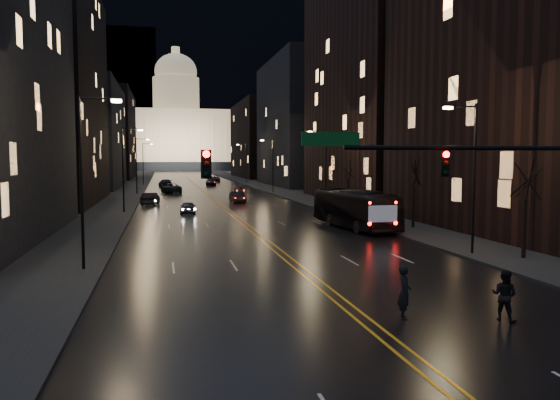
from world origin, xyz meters
TOP-DOWN VIEW (x-y plane):
  - ground at (0.00, 0.00)m, footprint 900.00×900.00m
  - road at (0.00, 130.00)m, footprint 20.00×320.00m
  - sidewalk_left at (-14.00, 130.00)m, footprint 8.00×320.00m
  - sidewalk_right at (14.00, 130.00)m, footprint 8.00×320.00m
  - center_line at (0.00, 130.00)m, footprint 0.62×320.00m
  - building_left_mid at (-21.00, 54.00)m, footprint 12.00×30.00m
  - building_left_far at (-21.00, 92.00)m, footprint 12.00×34.00m
  - building_left_dist at (-21.00, 140.00)m, footprint 12.00×40.00m
  - building_right_near at (21.00, 20.00)m, footprint 12.00×26.00m
  - building_right_tall at (21.00, 50.00)m, footprint 12.00×30.00m
  - building_right_mid at (21.00, 92.00)m, footprint 12.00×34.00m
  - building_right_dist at (21.00, 140.00)m, footprint 12.00×40.00m
  - mountain_ridge at (40.00, 380.00)m, footprint 520.00×60.00m
  - capitol at (0.00, 250.00)m, footprint 90.00×50.00m
  - traffic_signal at (5.91, -0.00)m, footprint 17.29×0.45m
  - streetlamp_right_near at (10.81, 10.00)m, footprint 2.13×0.25m
  - streetlamp_left_near at (-10.81, 10.00)m, footprint 2.13×0.25m
  - streetlamp_right_mid at (10.81, 40.00)m, footprint 2.13×0.25m
  - streetlamp_left_mid at (-10.81, 40.00)m, footprint 2.13×0.25m
  - streetlamp_right_far at (10.81, 70.00)m, footprint 2.13×0.25m
  - streetlamp_left_far at (-10.81, 70.00)m, footprint 2.13×0.25m
  - streetlamp_right_dist at (10.81, 100.00)m, footprint 2.13×0.25m
  - streetlamp_left_dist at (-10.81, 100.00)m, footprint 2.13×0.25m
  - tree_right_near at (13.00, 8.00)m, footprint 2.40×2.40m
  - tree_right_mid at (13.00, 22.00)m, footprint 2.40×2.40m
  - tree_right_far at (13.00, 38.00)m, footprint 2.40×2.40m
  - bus at (8.50, 23.61)m, footprint 3.89×11.67m
  - oncoming_car_a at (-4.47, 37.98)m, footprint 1.77×4.01m
  - oncoming_car_b at (-8.50, 49.63)m, footprint 2.28×4.94m
  - oncoming_car_c at (-5.63, 72.77)m, footprint 3.53×6.26m
  - oncoming_car_d at (-6.44, 90.90)m, footprint 2.95×5.79m
  - receding_car_a at (2.50, 51.26)m, footprint 1.74×4.48m
  - receding_car_b at (4.82, 67.07)m, footprint 2.08×4.08m
  - receding_car_c at (2.89, 95.70)m, footprint 2.45×5.29m
  - receding_car_d at (5.31, 112.60)m, footprint 2.85×5.56m
  - pedestrian_a at (1.48, -1.07)m, footprint 0.65×0.82m
  - pedestrian_b at (4.89, -2.00)m, footprint 0.93×1.02m

SIDE VIEW (x-z plane):
  - ground at x=0.00m, z-range 0.00..0.00m
  - road at x=0.00m, z-range 0.00..0.02m
  - center_line at x=0.00m, z-range 0.02..0.03m
  - sidewalk_left at x=-14.00m, z-range 0.00..0.16m
  - sidewalk_right at x=14.00m, z-range 0.00..0.16m
  - receding_car_b at x=4.82m, z-range 0.00..1.33m
  - oncoming_car_a at x=-4.47m, z-range 0.00..1.34m
  - receding_car_a at x=2.50m, z-range 0.00..1.46m
  - receding_car_c at x=2.89m, z-range 0.00..1.50m
  - receding_car_d at x=5.31m, z-range 0.00..1.50m
  - oncoming_car_b at x=-8.50m, z-range 0.00..1.57m
  - oncoming_car_d at x=-6.44m, z-range 0.00..1.61m
  - oncoming_car_c at x=-5.63m, z-range 0.00..1.65m
  - pedestrian_b at x=4.89m, z-range 0.00..1.85m
  - pedestrian_a at x=1.48m, z-range 0.00..1.97m
  - bus at x=8.50m, z-range 0.00..3.19m
  - tree_right_near at x=13.00m, z-range 1.20..7.85m
  - tree_right_mid at x=13.00m, z-range 1.20..7.85m
  - tree_right_far at x=13.00m, z-range 1.20..7.85m
  - streetlamp_right_near at x=10.81m, z-range 0.58..9.58m
  - streetlamp_left_near at x=-10.81m, z-range 0.58..9.58m
  - streetlamp_right_mid at x=10.81m, z-range 0.58..9.58m
  - streetlamp_left_mid at x=-10.81m, z-range 0.58..9.58m
  - streetlamp_right_far at x=10.81m, z-range 0.58..9.58m
  - streetlamp_left_far at x=-10.81m, z-range 0.58..9.58m
  - streetlamp_right_dist at x=10.81m, z-range 0.58..9.58m
  - streetlamp_left_dist at x=-10.81m, z-range 0.58..9.58m
  - traffic_signal at x=5.91m, z-range 1.60..8.60m
  - building_left_far at x=-21.00m, z-range 0.00..20.00m
  - building_right_dist at x=21.00m, z-range 0.00..22.00m
  - building_left_dist at x=-21.00m, z-range 0.00..24.00m
  - building_right_near at x=21.00m, z-range 0.00..24.00m
  - building_right_mid at x=21.00m, z-range 0.00..26.00m
  - building_left_mid at x=-21.00m, z-range 0.00..28.00m
  - capitol at x=0.00m, z-range -12.10..46.40m
  - building_right_tall at x=21.00m, z-range 0.00..38.00m
  - mountain_ridge at x=40.00m, z-range 0.00..130.00m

